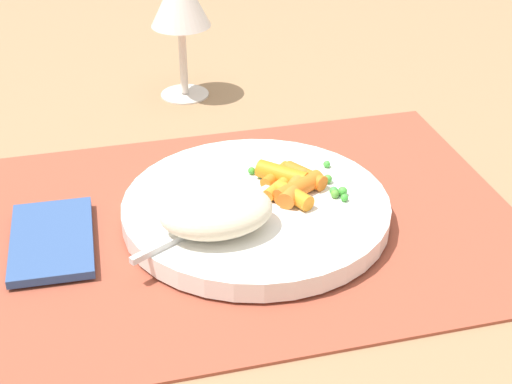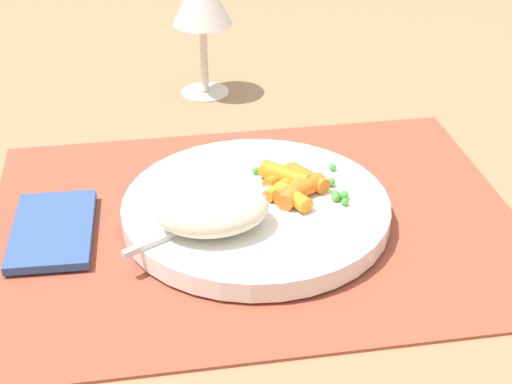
{
  "view_description": "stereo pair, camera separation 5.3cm",
  "coord_description": "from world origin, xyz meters",
  "views": [
    {
      "loc": [
        -0.15,
        -0.6,
        0.41
      ],
      "look_at": [
        0.0,
        0.0,
        0.04
      ],
      "focal_mm": 53.95,
      "sensor_mm": 36.0,
      "label": 1
    },
    {
      "loc": [
        -0.1,
        -0.61,
        0.41
      ],
      "look_at": [
        0.0,
        0.0,
        0.04
      ],
      "focal_mm": 53.95,
      "sensor_mm": 36.0,
      "label": 2
    }
  ],
  "objects": [
    {
      "name": "rice_mound",
      "position": [
        -0.05,
        -0.04,
        0.04
      ],
      "size": [
        0.1,
        0.08,
        0.04
      ],
      "primitive_type": "ellipsoid",
      "color": "beige",
      "rests_on": "plate"
    },
    {
      "name": "fork",
      "position": [
        -0.02,
        -0.01,
        0.03
      ],
      "size": [
        0.17,
        0.1,
        0.01
      ],
      "color": "silver",
      "rests_on": "plate"
    },
    {
      "name": "napkin",
      "position": [
        -0.19,
        0.01,
        0.01
      ],
      "size": [
        0.08,
        0.13,
        0.01
      ],
      "primitive_type": "cube",
      "rotation": [
        0.0,
        0.0,
        -0.04
      ],
      "color": "#33518C",
      "rests_on": "placemat"
    },
    {
      "name": "ground_plane",
      "position": [
        0.0,
        0.0,
        0.0
      ],
      "size": [
        2.4,
        2.4,
        0.0
      ],
      "primitive_type": "plane",
      "color": "#997551"
    },
    {
      "name": "pea_scatter",
      "position": [
        0.06,
        0.02,
        0.03
      ],
      "size": [
        0.08,
        0.08,
        0.01
      ],
      "color": "green",
      "rests_on": "plate"
    },
    {
      "name": "placemat",
      "position": [
        0.0,
        0.0,
        0.0
      ],
      "size": [
        0.5,
        0.38,
        0.01
      ],
      "primitive_type": "cube",
      "color": "#9E4733",
      "rests_on": "ground_plane"
    },
    {
      "name": "plate",
      "position": [
        0.0,
        0.0,
        0.02
      ],
      "size": [
        0.25,
        0.25,
        0.02
      ],
      "primitive_type": "cylinder",
      "color": "white",
      "rests_on": "placemat"
    },
    {
      "name": "wine_glass",
      "position": [
        -0.02,
        0.31,
        0.12
      ],
      "size": [
        0.07,
        0.07,
        0.17
      ],
      "color": "silver",
      "rests_on": "ground_plane"
    },
    {
      "name": "carrot_portion",
      "position": [
        0.04,
        0.01,
        0.03
      ],
      "size": [
        0.07,
        0.08,
        0.02
      ],
      "color": "orange",
      "rests_on": "plate"
    }
  ]
}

